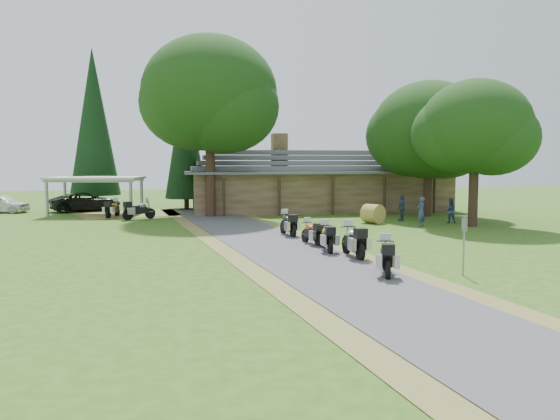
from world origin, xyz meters
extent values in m
plane|color=#2E4E16|center=(0.00, 0.00, 0.00)|extent=(120.00, 120.00, 0.00)
plane|color=#4B4B4E|center=(-0.50, 4.00, 0.00)|extent=(51.95, 51.95, 0.00)
imported|color=white|center=(-18.58, 25.75, 0.88)|extent=(3.57, 5.69, 1.76)
imported|color=black|center=(-12.41, 25.92, 1.11)|extent=(4.39, 6.29, 2.22)
imported|color=#31415F|center=(9.26, 11.52, 1.05)|extent=(0.74, 0.70, 2.10)
imported|color=#31415F|center=(11.83, 12.83, 0.93)|extent=(0.63, 0.54, 1.85)
imported|color=#31415F|center=(9.32, 14.63, 1.03)|extent=(0.47, 0.62, 2.06)
cylinder|color=olive|center=(6.99, 13.63, 0.61)|extent=(1.60, 1.56, 1.22)
cone|color=black|center=(-4.54, 26.46, 5.69)|extent=(3.47, 3.47, 11.39)
cone|color=black|center=(-12.13, 29.28, 6.73)|extent=(4.16, 4.16, 13.46)
camera|label=1|loc=(-4.98, -19.15, 3.86)|focal=35.00mm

